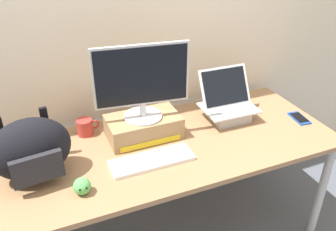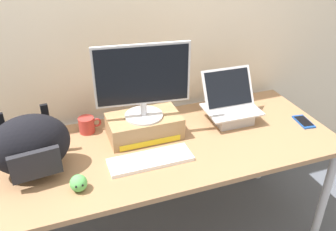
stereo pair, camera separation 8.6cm
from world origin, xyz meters
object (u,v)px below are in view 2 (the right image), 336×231
coffee_mug (87,125)px  cell_phone (304,122)px  desktop_monitor (143,81)px  open_laptop (231,110)px  external_keyboard (150,160)px  messenger_backpack (30,145)px  toner_box_yellow (144,126)px  plush_toy (79,183)px

coffee_mug → cell_phone: (1.26, -0.34, -0.04)m
desktop_monitor → open_laptop: size_ratio=1.57×
external_keyboard → messenger_backpack: messenger_backpack is taller
messenger_backpack → coffee_mug: 0.42m
toner_box_yellow → plush_toy: size_ratio=5.04×
open_laptop → coffee_mug: open_laptop is taller
toner_box_yellow → plush_toy: bearing=-140.7°
desktop_monitor → open_laptop: bearing=6.8°
external_keyboard → open_laptop: bearing=22.0°
toner_box_yellow → plush_toy: 0.54m
messenger_backpack → plush_toy: (0.18, -0.22, -0.11)m
toner_box_yellow → cell_phone: size_ratio=2.55×
messenger_backpack → coffee_mug: size_ratio=3.03×
messenger_backpack → plush_toy: 0.31m
cell_phone → coffee_mug: bearing=171.7°
messenger_backpack → cell_phone: 1.57m
external_keyboard → plush_toy: 0.39m
toner_box_yellow → cell_phone: bearing=-11.2°
open_laptop → messenger_backpack: messenger_backpack is taller
toner_box_yellow → open_laptop: (0.55, -0.01, 0.00)m
messenger_backpack → plush_toy: messenger_backpack is taller
messenger_backpack → open_laptop: bearing=-0.7°
open_laptop → cell_phone: size_ratio=2.04×
desktop_monitor → messenger_backpack: (-0.60, -0.12, -0.19)m
desktop_monitor → coffee_mug: size_ratio=3.86×
toner_box_yellow → messenger_backpack: bearing=-168.4°
toner_box_yellow → plush_toy: (-0.42, -0.34, -0.02)m
desktop_monitor → messenger_backpack: 0.64m
external_keyboard → coffee_mug: (-0.26, 0.40, 0.04)m
external_keyboard → cell_phone: size_ratio=2.73×
toner_box_yellow → open_laptop: open_laptop is taller
desktop_monitor → messenger_backpack: desktop_monitor is taller
toner_box_yellow → messenger_backpack: size_ratio=1.02×
open_laptop → plush_toy: (-0.97, -0.33, -0.03)m
cell_phone → messenger_backpack: bearing=-175.6°
toner_box_yellow → open_laptop: size_ratio=1.25×
cell_phone → desktop_monitor: bearing=175.7°
toner_box_yellow → cell_phone: (0.96, -0.19, -0.06)m
open_laptop → toner_box_yellow: bearing=-179.6°
cell_phone → plush_toy: size_ratio=1.97×
desktop_monitor → coffee_mug: bearing=160.6°
messenger_backpack → external_keyboard: bearing=-18.9°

